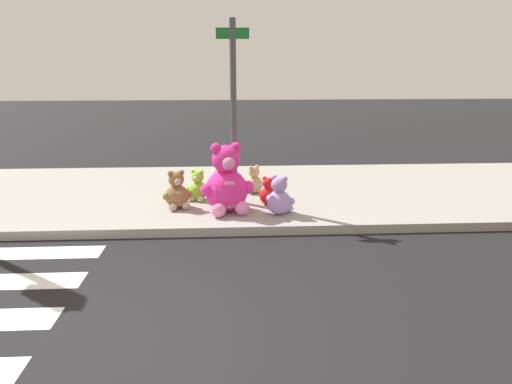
{
  "coord_description": "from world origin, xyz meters",
  "views": [
    {
      "loc": [
        0.94,
        -3.81,
        2.64
      ],
      "look_at": [
        1.35,
        3.6,
        0.55
      ],
      "focal_mm": 32.52,
      "sensor_mm": 36.0,
      "label": 1
    }
  ],
  "objects_px": {
    "sign_pole": "(234,109)",
    "plush_lime": "(198,188)",
    "plush_tan": "(253,182)",
    "plush_lavender": "(280,198)",
    "plush_brown": "(177,193)",
    "plush_pink_large": "(227,185)",
    "plush_red": "(268,193)",
    "plush_white": "(219,180)"
  },
  "relations": [
    {
      "from": "plush_pink_large",
      "to": "plush_brown",
      "type": "height_order",
      "value": "plush_pink_large"
    },
    {
      "from": "sign_pole",
      "to": "plush_brown",
      "type": "distance_m",
      "value": 1.78
    },
    {
      "from": "sign_pole",
      "to": "plush_pink_large",
      "type": "distance_m",
      "value": 1.36
    },
    {
      "from": "plush_brown",
      "to": "plush_tan",
      "type": "bearing_deg",
      "value": 33.59
    },
    {
      "from": "plush_pink_large",
      "to": "plush_red",
      "type": "xyz_separation_m",
      "value": [
        0.74,
        0.4,
        -0.27
      ]
    },
    {
      "from": "sign_pole",
      "to": "plush_pink_large",
      "type": "xyz_separation_m",
      "value": [
        -0.13,
        -0.58,
        -1.22
      ]
    },
    {
      "from": "plush_pink_large",
      "to": "plush_lavender",
      "type": "relative_size",
      "value": 1.76
    },
    {
      "from": "plush_tan",
      "to": "plush_red",
      "type": "bearing_deg",
      "value": -73.15
    },
    {
      "from": "plush_lime",
      "to": "plush_brown",
      "type": "xyz_separation_m",
      "value": [
        -0.32,
        -0.48,
        0.04
      ]
    },
    {
      "from": "plush_pink_large",
      "to": "plush_lime",
      "type": "xyz_separation_m",
      "value": [
        -0.55,
        0.73,
        -0.25
      ]
    },
    {
      "from": "sign_pole",
      "to": "plush_white",
      "type": "height_order",
      "value": "sign_pole"
    },
    {
      "from": "plush_pink_large",
      "to": "plush_brown",
      "type": "bearing_deg",
      "value": 164.19
    },
    {
      "from": "sign_pole",
      "to": "plush_red",
      "type": "distance_m",
      "value": 1.62
    },
    {
      "from": "sign_pole",
      "to": "plush_tan",
      "type": "height_order",
      "value": "sign_pole"
    },
    {
      "from": "plush_tan",
      "to": "plush_red",
      "type": "distance_m",
      "value": 0.8
    },
    {
      "from": "plush_pink_large",
      "to": "plush_red",
      "type": "height_order",
      "value": "plush_pink_large"
    },
    {
      "from": "plush_tan",
      "to": "plush_lime",
      "type": "distance_m",
      "value": 1.15
    },
    {
      "from": "plush_red",
      "to": "plush_tan",
      "type": "bearing_deg",
      "value": 106.85
    },
    {
      "from": "plush_white",
      "to": "plush_lavender",
      "type": "relative_size",
      "value": 0.82
    },
    {
      "from": "plush_white",
      "to": "plush_tan",
      "type": "bearing_deg",
      "value": -12.39
    },
    {
      "from": "sign_pole",
      "to": "plush_pink_large",
      "type": "height_order",
      "value": "sign_pole"
    },
    {
      "from": "plush_pink_large",
      "to": "plush_white",
      "type": "relative_size",
      "value": 2.15
    },
    {
      "from": "plush_lime",
      "to": "plush_white",
      "type": "bearing_deg",
      "value": 57.06
    },
    {
      "from": "plush_white",
      "to": "plush_lime",
      "type": "xyz_separation_m",
      "value": [
        -0.38,
        -0.59,
        0.01
      ]
    },
    {
      "from": "sign_pole",
      "to": "plush_tan",
      "type": "relative_size",
      "value": 5.77
    },
    {
      "from": "sign_pole",
      "to": "plush_lavender",
      "type": "height_order",
      "value": "sign_pole"
    },
    {
      "from": "plush_lavender",
      "to": "plush_tan",
      "type": "bearing_deg",
      "value": 105.45
    },
    {
      "from": "sign_pole",
      "to": "plush_lime",
      "type": "xyz_separation_m",
      "value": [
        -0.69,
        0.14,
        -1.47
      ]
    },
    {
      "from": "plush_white",
      "to": "plush_lime",
      "type": "relative_size",
      "value": 0.97
    },
    {
      "from": "plush_tan",
      "to": "plush_brown",
      "type": "height_order",
      "value": "plush_brown"
    },
    {
      "from": "plush_lime",
      "to": "plush_lavender",
      "type": "bearing_deg",
      "value": -32.21
    },
    {
      "from": "plush_tan",
      "to": "plush_brown",
      "type": "xyz_separation_m",
      "value": [
        -1.39,
        -0.92,
        0.05
      ]
    },
    {
      "from": "sign_pole",
      "to": "plush_lime",
      "type": "bearing_deg",
      "value": 168.3
    },
    {
      "from": "plush_lavender",
      "to": "plush_brown",
      "type": "bearing_deg",
      "value": 166.37
    },
    {
      "from": "plush_red",
      "to": "plush_brown",
      "type": "bearing_deg",
      "value": -174.66
    },
    {
      "from": "plush_white",
      "to": "plush_red",
      "type": "distance_m",
      "value": 1.3
    },
    {
      "from": "plush_red",
      "to": "plush_brown",
      "type": "height_order",
      "value": "plush_brown"
    },
    {
      "from": "plush_tan",
      "to": "plush_lavender",
      "type": "relative_size",
      "value": 0.82
    },
    {
      "from": "plush_red",
      "to": "plush_lavender",
      "type": "distance_m",
      "value": 0.6
    },
    {
      "from": "sign_pole",
      "to": "plush_red",
      "type": "xyz_separation_m",
      "value": [
        0.61,
        -0.18,
        -1.49
      ]
    },
    {
      "from": "plush_tan",
      "to": "plush_red",
      "type": "relative_size",
      "value": 1.09
    },
    {
      "from": "plush_pink_large",
      "to": "plush_tan",
      "type": "bearing_deg",
      "value": 66.44
    }
  ]
}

